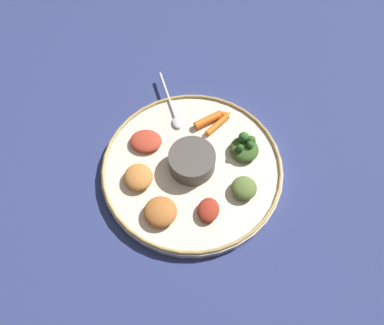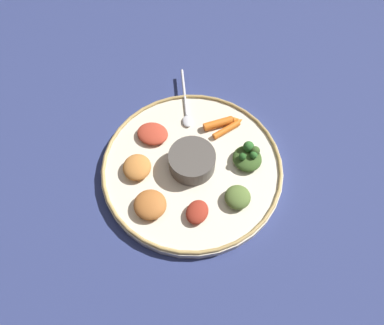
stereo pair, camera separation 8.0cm
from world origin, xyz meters
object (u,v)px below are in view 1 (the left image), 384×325
Objects in this scene: spoon at (172,108)px; carrot_near_spoon at (218,123)px; center_bowl at (192,160)px; greens_pile at (245,147)px; carrot_outer at (210,119)px.

carrot_near_spoon reaches higher than spoon.
center_bowl is 1.14× the size of greens_pile.
center_bowl is 0.72× the size of spoon.
carrot_outer is at bearing -109.00° from greens_pile.
greens_pile is 0.09m from carrot_near_spoon.
center_bowl is 1.17× the size of carrot_near_spoon.
center_bowl is 1.23× the size of carrot_outer.
center_bowl is 0.17m from spoon.
spoon is at bearing -96.28° from greens_pile.
spoon is 1.61× the size of carrot_near_spoon.
center_bowl is 0.13m from greens_pile.
center_bowl reaches higher than carrot_near_spoon.
center_bowl reaches higher than carrot_outer.
greens_pile is 1.08× the size of carrot_outer.
carrot_near_spoon is (-0.04, -0.09, -0.01)m from greens_pile.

